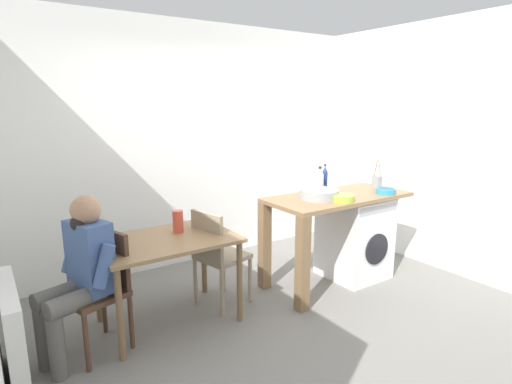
{
  "coord_description": "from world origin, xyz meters",
  "views": [
    {
      "loc": [
        -2.07,
        -2.57,
        1.84
      ],
      "look_at": [
        -0.03,
        0.45,
        1.04
      ],
      "focal_mm": 29.05,
      "sensor_mm": 36.0,
      "label": 1
    }
  ],
  "objects": [
    {
      "name": "colander",
      "position": [
        1.33,
        0.1,
        0.95
      ],
      "size": [
        0.2,
        0.2,
        0.06
      ],
      "color": "teal",
      "rests_on": "kitchen_counter"
    },
    {
      "name": "bottle_tall_green",
      "position": [
        0.78,
        0.5,
        1.05
      ],
      "size": [
        0.08,
        0.08,
        0.28
      ],
      "color": "silver",
      "rests_on": "kitchen_counter"
    },
    {
      "name": "chair_person_seat",
      "position": [
        -1.42,
        0.45,
        0.51
      ],
      "size": [
        0.5,
        0.5,
        0.9
      ],
      "rotation": [
        0.0,
        0.0,
        1.88
      ],
      "color": "#4C3323",
      "rests_on": "ground_plane"
    },
    {
      "name": "wall_back",
      "position": [
        0.0,
        1.75,
        1.35
      ],
      "size": [
        4.6,
        0.1,
        2.7
      ],
      "primitive_type": "cube",
      "color": "white",
      "rests_on": "ground_plane"
    },
    {
      "name": "dining_table",
      "position": [
        -0.87,
        0.52,
        0.64
      ],
      "size": [
        1.1,
        0.76,
        0.74
      ],
      "color": "olive",
      "rests_on": "ground_plane"
    },
    {
      "name": "mixing_bowl",
      "position": [
        0.74,
        0.12,
        0.95
      ],
      "size": [
        0.22,
        0.22,
        0.06
      ],
      "color": "#A8C63D",
      "rests_on": "kitchen_counter"
    },
    {
      "name": "chair_opposite",
      "position": [
        -0.39,
        0.56,
        0.51
      ],
      "size": [
        0.48,
        0.48,
        0.9
      ],
      "rotation": [
        0.0,
        0.0,
        -1.33
      ],
      "color": "gray",
      "rests_on": "ground_plane"
    },
    {
      "name": "sink_basin",
      "position": [
        0.62,
        0.32,
        0.97
      ],
      "size": [
        0.38,
        0.38,
        0.09
      ],
      "primitive_type": "cylinder",
      "color": "#9EA0A5",
      "rests_on": "kitchen_counter"
    },
    {
      "name": "scissors",
      "position": [
        0.83,
        0.22,
        0.92
      ],
      "size": [
        0.15,
        0.06,
        0.01
      ],
      "color": "#B2B2B7",
      "rests_on": "kitchen_counter"
    },
    {
      "name": "utensil_crock",
      "position": [
        1.51,
        0.37,
        0.99
      ],
      "size": [
        0.11,
        0.11,
        0.3
      ],
      "color": "gray",
      "rests_on": "kitchen_counter"
    },
    {
      "name": "seated_person",
      "position": [
        -1.57,
        0.4,
        0.67
      ],
      "size": [
        0.56,
        0.54,
        1.2
      ],
      "rotation": [
        0.0,
        0.0,
        1.88
      ],
      "color": "#595651",
      "rests_on": "ground_plane"
    },
    {
      "name": "radiator",
      "position": [
        -2.02,
        0.3,
        0.35
      ],
      "size": [
        0.1,
        0.8,
        0.7
      ],
      "primitive_type": "cube",
      "color": "white",
      "rests_on": "ground_plane"
    },
    {
      "name": "bottle_squat_brown",
      "position": [
        0.91,
        0.55,
        1.05
      ],
      "size": [
        0.06,
        0.06,
        0.28
      ],
      "color": "navy",
      "rests_on": "kitchen_counter"
    },
    {
      "name": "vase",
      "position": [
        -0.72,
        0.62,
        0.84
      ],
      "size": [
        0.09,
        0.09,
        0.19
      ],
      "primitive_type": "cylinder",
      "color": "#D84C38",
      "rests_on": "dining_table"
    },
    {
      "name": "wall_counter_side",
      "position": [
        2.15,
        0.0,
        1.35
      ],
      "size": [
        0.1,
        3.8,
        2.7
      ],
      "primitive_type": "cube",
      "color": "white",
      "rests_on": "ground_plane"
    },
    {
      "name": "tap",
      "position": [
        0.62,
        0.5,
        1.06
      ],
      "size": [
        0.02,
        0.02,
        0.28
      ],
      "primitive_type": "cylinder",
      "color": "#B2B2B7",
      "rests_on": "kitchen_counter"
    },
    {
      "name": "washing_machine",
      "position": [
        1.15,
        0.32,
        0.43
      ],
      "size": [
        0.6,
        0.61,
        0.86
      ],
      "color": "white",
      "rests_on": "ground_plane"
    },
    {
      "name": "kitchen_counter",
      "position": [
        0.67,
        0.32,
        0.76
      ],
      "size": [
        1.5,
        0.68,
        0.92
      ],
      "color": "olive",
      "rests_on": "ground_plane"
    },
    {
      "name": "ground_plane",
      "position": [
        0.0,
        0.0,
        0.0
      ],
      "size": [
        5.46,
        5.46,
        0.0
      ],
      "primitive_type": "plane",
      "color": "slate"
    }
  ]
}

